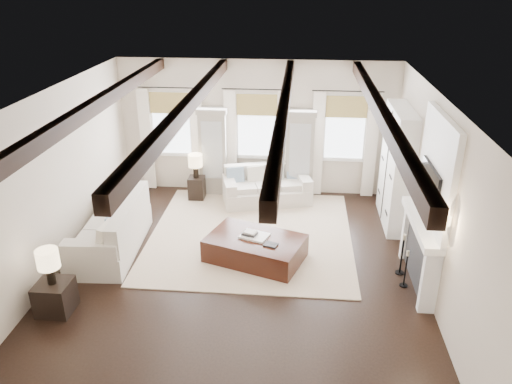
# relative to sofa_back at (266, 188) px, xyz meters

# --- Properties ---
(ground) EXTENTS (7.50, 7.50, 0.00)m
(ground) POSITION_rel_sofa_back_xyz_m (-0.28, -3.11, -0.34)
(ground) COLOR black
(ground) RESTS_ON ground
(room_shell) EXTENTS (6.54, 7.54, 3.22)m
(room_shell) POSITION_rel_sofa_back_xyz_m (0.47, -2.22, 1.55)
(room_shell) COLOR beige
(room_shell) RESTS_ON ground
(area_rug) EXTENTS (4.10, 4.19, 0.02)m
(area_rug) POSITION_rel_sofa_back_xyz_m (-0.20, -1.67, -0.33)
(area_rug) COLOR beige
(area_rug) RESTS_ON ground
(sofa_back) EXTENTS (2.16, 1.38, 0.85)m
(sofa_back) POSITION_rel_sofa_back_xyz_m (0.00, 0.00, 0.00)
(sofa_back) COLOR beige
(sofa_back) RESTS_ON ground
(sofa_left) EXTENTS (1.18, 2.39, 1.00)m
(sofa_left) POSITION_rel_sofa_back_xyz_m (-2.78, -2.50, 0.06)
(sofa_left) COLOR beige
(sofa_left) RESTS_ON ground
(ottoman) EXTENTS (2.01, 1.60, 0.46)m
(ottoman) POSITION_rel_sofa_back_xyz_m (-0.02, -2.61, -0.11)
(ottoman) COLOR black
(ottoman) RESTS_ON ground
(tray) EXTENTS (0.60, 0.52, 0.04)m
(tray) POSITION_rel_sofa_back_xyz_m (-0.04, -2.57, 0.14)
(tray) COLOR white
(tray) RESTS_ON ottoman
(book_lower) EXTENTS (0.31, 0.27, 0.04)m
(book_lower) POSITION_rel_sofa_back_xyz_m (-0.13, -2.56, 0.18)
(book_lower) COLOR #262628
(book_lower) RESTS_ON tray
(book_upper) EXTENTS (0.26, 0.23, 0.03)m
(book_upper) POSITION_rel_sofa_back_xyz_m (-0.12, -2.57, 0.21)
(book_upper) COLOR beige
(book_upper) RESTS_ON book_lower
(book_loose) EXTENTS (0.29, 0.25, 0.03)m
(book_loose) POSITION_rel_sofa_back_xyz_m (0.28, -2.86, 0.13)
(book_loose) COLOR #262628
(book_loose) RESTS_ON ottoman
(side_table_front) EXTENTS (0.53, 0.53, 0.53)m
(side_table_front) POSITION_rel_sofa_back_xyz_m (-3.05, -4.46, -0.08)
(side_table_front) COLOR black
(side_table_front) RESTS_ON ground
(lamp_front) EXTENTS (0.35, 0.35, 0.60)m
(lamp_front) POSITION_rel_sofa_back_xyz_m (-3.05, -4.46, 0.59)
(lamp_front) COLOR black
(lamp_front) RESTS_ON side_table_front
(side_table_back) EXTENTS (0.37, 0.37, 0.55)m
(side_table_back) POSITION_rel_sofa_back_xyz_m (-1.66, -0.00, -0.07)
(side_table_back) COLOR black
(side_table_back) RESTS_ON ground
(lamp_back) EXTENTS (0.33, 0.33, 0.57)m
(lamp_back) POSITION_rel_sofa_back_xyz_m (-1.66, -0.00, 0.60)
(lamp_back) COLOR black
(lamp_back) RESTS_ON side_table_back
(candlestick_near) EXTENTS (0.14, 0.14, 0.70)m
(candlestick_near) POSITION_rel_sofa_back_xyz_m (2.62, -3.25, -0.05)
(candlestick_near) COLOR black
(candlestick_near) RESTS_ON ground
(candlestick_far) EXTENTS (0.16, 0.16, 0.80)m
(candlestick_far) POSITION_rel_sofa_back_xyz_m (2.62, -2.85, -0.01)
(candlestick_far) COLOR black
(candlestick_far) RESTS_ON ground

